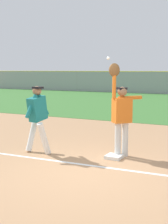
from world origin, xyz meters
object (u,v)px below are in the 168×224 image
Objects in this scene: baseball at (108,58)px; parked_car_blue at (148,84)px; first_base at (114,157)px; runner at (37,115)px; fielder at (121,112)px.

baseball is 0.02× the size of parked_car_blue.
runner reaches higher than first_base.
baseball is at bearing -81.88° from parked_car_blue.
baseball reaches higher than runner.
runner is (-2.02, -0.61, -0.12)m from fielder.
first_base is 2.19m from runner.
fielder is 1.33× the size of runner.
runner is at bearing -168.69° from first_base.
runner is 25.49m from parked_car_blue.
first_base is 25.46m from parked_car_blue.
fielder is 0.50× the size of parked_car_blue.
baseball reaches higher than first_base.
first_base is 0.08× the size of parked_car_blue.
first_base is 0.22× the size of runner.
runner is 0.38× the size of parked_car_blue.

